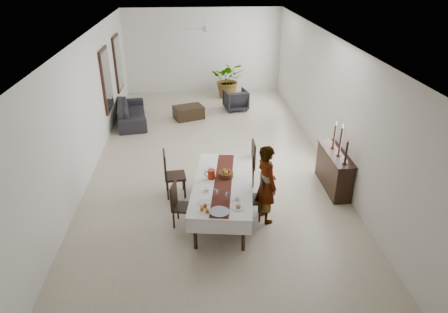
% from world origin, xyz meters
% --- Properties ---
extents(floor, '(6.00, 12.00, 0.00)m').
position_xyz_m(floor, '(0.00, 0.00, 0.00)').
color(floor, beige).
rests_on(floor, ground).
extents(ceiling, '(6.00, 12.00, 0.02)m').
position_xyz_m(ceiling, '(0.00, 0.00, 3.20)').
color(ceiling, white).
rests_on(ceiling, wall_back).
extents(wall_back, '(6.00, 0.02, 3.20)m').
position_xyz_m(wall_back, '(0.00, 6.00, 1.60)').
color(wall_back, silver).
rests_on(wall_back, floor).
extents(wall_front, '(6.00, 0.02, 3.20)m').
position_xyz_m(wall_front, '(0.00, -6.00, 1.60)').
color(wall_front, silver).
rests_on(wall_front, floor).
extents(wall_left, '(0.02, 12.00, 3.20)m').
position_xyz_m(wall_left, '(-3.00, 0.00, 1.60)').
color(wall_left, silver).
rests_on(wall_left, floor).
extents(wall_right, '(0.02, 12.00, 3.20)m').
position_xyz_m(wall_right, '(3.00, 0.00, 1.60)').
color(wall_right, silver).
rests_on(wall_right, floor).
extents(dining_table_top, '(1.32, 2.53, 0.05)m').
position_xyz_m(dining_table_top, '(0.14, -2.57, 0.73)').
color(dining_table_top, black).
rests_on(dining_table_top, table_leg_fl).
extents(table_leg_fl, '(0.08, 0.08, 0.70)m').
position_xyz_m(table_leg_fl, '(-0.45, -3.64, 0.35)').
color(table_leg_fl, black).
rests_on(table_leg_fl, floor).
extents(table_leg_fr, '(0.08, 0.08, 0.70)m').
position_xyz_m(table_leg_fr, '(0.43, -3.76, 0.35)').
color(table_leg_fr, black).
rests_on(table_leg_fr, floor).
extents(table_leg_bl, '(0.08, 0.08, 0.70)m').
position_xyz_m(table_leg_bl, '(-0.14, -1.37, 0.35)').
color(table_leg_bl, black).
rests_on(table_leg_bl, floor).
extents(table_leg_br, '(0.08, 0.08, 0.70)m').
position_xyz_m(table_leg_br, '(0.73, -1.49, 0.35)').
color(table_leg_br, black).
rests_on(table_leg_br, floor).
extents(tablecloth_top, '(1.52, 2.73, 0.01)m').
position_xyz_m(tablecloth_top, '(0.14, -2.57, 0.76)').
color(tablecloth_top, white).
rests_on(tablecloth_top, dining_table_top).
extents(tablecloth_drape_left, '(0.36, 2.57, 0.30)m').
position_xyz_m(tablecloth_drape_left, '(-0.44, -2.49, 0.61)').
color(tablecloth_drape_left, silver).
rests_on(tablecloth_drape_left, dining_table_top).
extents(tablecloth_drape_right, '(0.36, 2.57, 0.30)m').
position_xyz_m(tablecloth_drape_right, '(0.73, -2.65, 0.61)').
color(tablecloth_drape_right, white).
rests_on(tablecloth_drape_right, dining_table_top).
extents(tablecloth_drape_near, '(1.18, 0.17, 0.30)m').
position_xyz_m(tablecloth_drape_near, '(-0.03, -3.85, 0.61)').
color(tablecloth_drape_near, white).
rests_on(tablecloth_drape_near, dining_table_top).
extents(tablecloth_drape_far, '(1.18, 0.17, 0.30)m').
position_xyz_m(tablecloth_drape_far, '(0.32, -1.29, 0.61)').
color(tablecloth_drape_far, white).
rests_on(tablecloth_drape_far, dining_table_top).
extents(table_runner, '(0.69, 2.54, 0.00)m').
position_xyz_m(table_runner, '(0.14, -2.57, 0.77)').
color(table_runner, '#5D241A').
rests_on(table_runner, tablecloth_top).
extents(red_pitcher, '(0.17, 0.17, 0.20)m').
position_xyz_m(red_pitcher, '(-0.09, -2.38, 0.87)').
color(red_pitcher, maroon).
rests_on(red_pitcher, tablecloth_top).
extents(pitcher_handle, '(0.12, 0.04, 0.12)m').
position_xyz_m(pitcher_handle, '(-0.17, -2.37, 0.87)').
color(pitcher_handle, maroon).
rests_on(pitcher_handle, red_pitcher).
extents(wine_glass_near, '(0.07, 0.07, 0.17)m').
position_xyz_m(wine_glass_near, '(0.17, -3.23, 0.85)').
color(wine_glass_near, silver).
rests_on(wine_glass_near, tablecloth_top).
extents(wine_glass_mid, '(0.07, 0.07, 0.17)m').
position_xyz_m(wine_glass_mid, '(-0.03, -3.10, 0.85)').
color(wine_glass_mid, white).
rests_on(wine_glass_mid, tablecloth_top).
extents(teacup_right, '(0.09, 0.09, 0.06)m').
position_xyz_m(teacup_right, '(0.36, -3.21, 0.80)').
color(teacup_right, white).
rests_on(teacup_right, saucer_right).
extents(saucer_right, '(0.15, 0.15, 0.01)m').
position_xyz_m(saucer_right, '(0.36, -3.21, 0.77)').
color(saucer_right, white).
rests_on(saucer_right, tablecloth_top).
extents(teacup_left, '(0.09, 0.09, 0.06)m').
position_xyz_m(teacup_left, '(-0.20, -2.88, 0.80)').
color(teacup_left, silver).
rests_on(teacup_left, saucer_left).
extents(saucer_left, '(0.15, 0.15, 0.01)m').
position_xyz_m(saucer_left, '(-0.20, -2.88, 0.77)').
color(saucer_left, white).
rests_on(saucer_left, tablecloth_top).
extents(plate_near_right, '(0.24, 0.24, 0.02)m').
position_xyz_m(plate_near_right, '(0.35, -3.51, 0.77)').
color(plate_near_right, silver).
rests_on(plate_near_right, tablecloth_top).
extents(bread_near_right, '(0.09, 0.09, 0.09)m').
position_xyz_m(bread_near_right, '(0.35, -3.51, 0.80)').
color(bread_near_right, tan).
rests_on(bread_near_right, plate_near_right).
extents(plate_near_left, '(0.24, 0.24, 0.02)m').
position_xyz_m(plate_near_left, '(-0.26, -3.27, 0.77)').
color(plate_near_left, silver).
rests_on(plate_near_left, tablecloth_top).
extents(plate_far_left, '(0.24, 0.24, 0.02)m').
position_xyz_m(plate_far_left, '(-0.10, -1.98, 0.77)').
color(plate_far_left, silver).
rests_on(plate_far_left, tablecloth_top).
extents(serving_tray, '(0.36, 0.36, 0.02)m').
position_xyz_m(serving_tray, '(0.00, -3.61, 0.78)').
color(serving_tray, '#48474C').
rests_on(serving_tray, tablecloth_top).
extents(jam_jar_a, '(0.06, 0.06, 0.08)m').
position_xyz_m(jam_jar_a, '(-0.22, -3.61, 0.80)').
color(jam_jar_a, '#944715').
rests_on(jam_jar_a, tablecloth_top).
extents(jam_jar_b, '(0.06, 0.06, 0.08)m').
position_xyz_m(jam_jar_b, '(-0.31, -3.54, 0.80)').
color(jam_jar_b, '#915515').
rests_on(jam_jar_b, tablecloth_top).
extents(jam_jar_c, '(0.06, 0.06, 0.08)m').
position_xyz_m(jam_jar_c, '(-0.25, -3.45, 0.80)').
color(jam_jar_c, '#8F4B14').
rests_on(jam_jar_c, tablecloth_top).
extents(fruit_basket, '(0.30, 0.30, 0.10)m').
position_xyz_m(fruit_basket, '(0.23, -2.32, 0.82)').
color(fruit_basket, brown).
rests_on(fruit_basket, tablecloth_top).
extents(fruit_red, '(0.09, 0.09, 0.09)m').
position_xyz_m(fruit_red, '(0.26, -2.31, 0.89)').
color(fruit_red, '#A51410').
rests_on(fruit_red, fruit_basket).
extents(fruit_green, '(0.08, 0.08, 0.08)m').
position_xyz_m(fruit_green, '(0.19, -2.29, 0.89)').
color(fruit_green, olive).
rests_on(fruit_green, fruit_basket).
extents(fruit_yellow, '(0.08, 0.08, 0.08)m').
position_xyz_m(fruit_yellow, '(0.22, -2.37, 0.89)').
color(fruit_yellow, gold).
rests_on(fruit_yellow, fruit_basket).
extents(chair_right_near_seat, '(0.46, 0.46, 0.05)m').
position_xyz_m(chair_right_near_seat, '(0.71, -2.72, 0.43)').
color(chair_right_near_seat, black).
rests_on(chair_right_near_seat, chair_right_near_leg_fl).
extents(chair_right_near_leg_fl, '(0.05, 0.05, 0.41)m').
position_xyz_m(chair_right_near_leg_fl, '(0.86, -2.91, 0.20)').
color(chair_right_near_leg_fl, black).
rests_on(chair_right_near_leg_fl, floor).
extents(chair_right_near_leg_fr, '(0.05, 0.05, 0.41)m').
position_xyz_m(chair_right_near_leg_fr, '(0.90, -2.57, 0.20)').
color(chair_right_near_leg_fr, black).
rests_on(chair_right_near_leg_fr, floor).
extents(chair_right_near_leg_bl, '(0.05, 0.05, 0.41)m').
position_xyz_m(chair_right_near_leg_bl, '(0.53, -2.87, 0.20)').
color(chair_right_near_leg_bl, black).
rests_on(chair_right_near_leg_bl, floor).
extents(chair_right_near_leg_br, '(0.05, 0.05, 0.41)m').
position_xyz_m(chair_right_near_leg_br, '(0.56, -2.54, 0.20)').
color(chair_right_near_leg_br, black).
rests_on(chair_right_near_leg_br, floor).
extents(chair_right_near_back, '(0.08, 0.42, 0.53)m').
position_xyz_m(chair_right_near_back, '(0.90, -2.74, 0.72)').
color(chair_right_near_back, black).
rests_on(chair_right_near_back, chair_right_near_seat).
extents(chair_right_far_seat, '(0.46, 0.46, 0.05)m').
position_xyz_m(chair_right_far_seat, '(0.73, -1.35, 0.48)').
color(chair_right_far_seat, black).
rests_on(chair_right_far_seat, chair_right_far_leg_fl).
extents(chair_right_far_leg_fl, '(0.05, 0.05, 0.45)m').
position_xyz_m(chair_right_far_leg_fl, '(0.92, -1.54, 0.23)').
color(chair_right_far_leg_fl, black).
rests_on(chair_right_far_leg_fl, floor).
extents(chair_right_far_leg_fr, '(0.05, 0.05, 0.45)m').
position_xyz_m(chair_right_far_leg_fr, '(0.92, -1.16, 0.23)').
color(chair_right_far_leg_fr, black).
rests_on(chair_right_far_leg_fr, floor).
extents(chair_right_far_leg_bl, '(0.05, 0.05, 0.45)m').
position_xyz_m(chair_right_far_leg_bl, '(0.55, -1.54, 0.23)').
color(chair_right_far_leg_bl, black).
rests_on(chair_right_far_leg_bl, floor).
extents(chair_right_far_leg_br, '(0.05, 0.05, 0.45)m').
position_xyz_m(chair_right_far_leg_br, '(0.55, -1.16, 0.23)').
color(chair_right_far_leg_br, black).
rests_on(chair_right_far_leg_br, floor).
extents(chair_right_far_back, '(0.04, 0.46, 0.58)m').
position_xyz_m(chair_right_far_back, '(0.94, -1.35, 0.79)').
color(chair_right_far_back, black).
rests_on(chair_right_far_back, chair_right_far_seat).
extents(chair_left_near_seat, '(0.47, 0.47, 0.04)m').
position_xyz_m(chair_left_near_seat, '(-0.68, -2.87, 0.41)').
color(chair_left_near_seat, black).
rests_on(chair_left_near_seat, chair_left_near_leg_fl).
extents(chair_left_near_leg_fl, '(0.05, 0.05, 0.39)m').
position_xyz_m(chair_left_near_leg_fl, '(-0.80, -2.68, 0.19)').
color(chair_left_near_leg_fl, black).
rests_on(chair_left_near_leg_fl, floor).
extents(chair_left_near_leg_fr, '(0.05, 0.05, 0.39)m').
position_xyz_m(chair_left_near_leg_fr, '(-0.87, -2.99, 0.19)').
color(chair_left_near_leg_fr, black).
rests_on(chair_left_near_leg_fr, floor).
extents(chair_left_near_leg_bl, '(0.05, 0.05, 0.39)m').
position_xyz_m(chair_left_near_leg_bl, '(-0.49, -2.75, 0.19)').
color(chair_left_near_leg_bl, black).
rests_on(chair_left_near_leg_bl, floor).
extents(chair_left_near_leg_br, '(0.05, 0.05, 0.39)m').
position_xyz_m(chair_left_near_leg_br, '(-0.56, -3.06, 0.19)').
color(chair_left_near_leg_br, black).
rests_on(chair_left_near_leg_br, floor).
extents(chair_left_near_back, '(0.12, 0.39, 0.50)m').
position_xyz_m(chair_left_near_back, '(-0.85, -2.83, 0.67)').
color(chair_left_near_back, black).
rests_on(chair_left_near_back, chair_left_near_seat).
extents(chair_left_far_seat, '(0.51, 0.51, 0.05)m').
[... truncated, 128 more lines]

